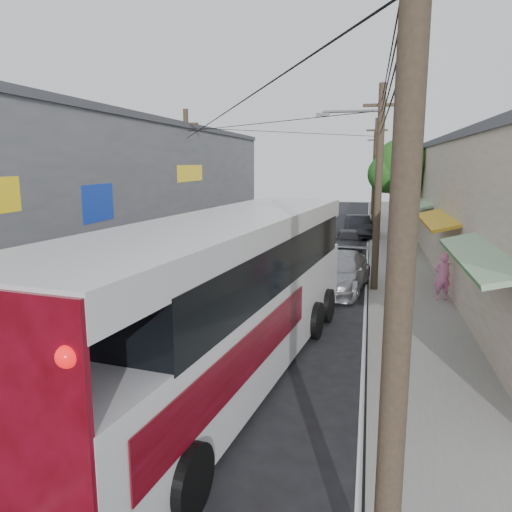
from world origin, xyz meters
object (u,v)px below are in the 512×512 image
Objects in this scene: coach_bus at (228,295)px; parked_car_mid at (348,241)px; pedestrian_near at (442,277)px; pedestrian_far at (403,289)px; jeepney at (32,392)px; parked_car_far at (358,226)px; parked_suv at (339,272)px.

coach_bus is 3.49× the size of parked_car_mid.
pedestrian_near is 1.22× the size of pedestrian_far.
pedestrian_near reaches higher than jeepney.
parked_car_far is 2.58× the size of pedestrian_near.
parked_suv is at bearing -92.58° from parked_car_mid.
pedestrian_far reaches higher than parked_car_far.
pedestrian_far is at bearing -81.35° from parked_car_mid.
parked_suv is at bearing -99.24° from parked_car_far.
parked_suv is 3.61× the size of pedestrian_far.
coach_bus reaches higher than parked_suv.
pedestrian_near is at bearing -85.99° from parked_car_far.
parked_car_far reaches higher than jeepney.
parked_suv is (2.09, 8.89, -1.25)m from coach_bus.
pedestrian_near reaches higher than pedestrian_far.
coach_bus reaches higher than parked_car_far.
parked_car_mid is 6.29m from parked_car_far.
coach_bus reaches higher than pedestrian_far.
coach_bus is 18.06m from parked_car_mid.
parked_suv is at bearing -29.64° from pedestrian_near.
coach_bus reaches higher than jeepney.
parked_suv is 15.29m from parked_car_far.
jeepney is at bearing -106.22° from parked_suv.
jeepney is 3.37× the size of pedestrian_far.
jeepney is at bearing -127.81° from coach_bus.
parked_car_mid is at bearing 80.64° from jeepney.
parked_car_far is (5.61, 27.28, 0.07)m from jeepney.
parked_car_mid is 11.89m from pedestrian_far.
coach_bus is 9.85m from pedestrian_near.
parked_car_mid is at bearing 90.46° from coach_bus.
pedestrian_far is (1.90, -17.94, 0.10)m from parked_car_far.
parked_suv reaches higher than parked_car_mid.
parked_car_mid is at bearing -83.41° from pedestrian_near.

